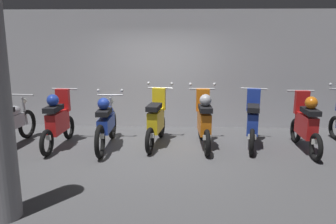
# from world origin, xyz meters

# --- Properties ---
(ground_plane) EXTENTS (80.00, 80.00, 0.00)m
(ground_plane) POSITION_xyz_m (0.00, 0.00, 0.00)
(ground_plane) COLOR #4C4C4F
(back_wall) EXTENTS (16.08, 0.30, 2.90)m
(back_wall) POSITION_xyz_m (0.00, 2.06, 1.45)
(back_wall) COLOR #ADADB2
(back_wall) RESTS_ON ground
(motorbike_slot_1) EXTENTS (0.56, 1.95, 1.03)m
(motorbike_slot_1) POSITION_xyz_m (-3.03, 0.16, 0.49)
(motorbike_slot_1) COLOR black
(motorbike_slot_1) RESTS_ON ground
(motorbike_slot_2) EXTENTS (0.56, 1.68, 1.18)m
(motorbike_slot_2) POSITION_xyz_m (-2.02, 0.20, 0.57)
(motorbike_slot_2) COLOR black
(motorbike_slot_2) RESTS_ON ground
(motorbike_slot_3) EXTENTS (0.59, 1.95, 1.15)m
(motorbike_slot_3) POSITION_xyz_m (-1.01, 0.19, 0.53)
(motorbike_slot_3) COLOR black
(motorbike_slot_3) RESTS_ON ground
(motorbike_slot_4) EXTENTS (0.58, 1.68, 1.29)m
(motorbike_slot_4) POSITION_xyz_m (0.01, 0.43, 0.53)
(motorbike_slot_4) COLOR black
(motorbike_slot_4) RESTS_ON ground
(motorbike_slot_5) EXTENTS (0.59, 1.68, 1.29)m
(motorbike_slot_5) POSITION_xyz_m (1.01, 0.32, 0.57)
(motorbike_slot_5) COLOR black
(motorbike_slot_5) RESTS_ON ground
(motorbike_slot_6) EXTENTS (0.58, 1.67, 1.18)m
(motorbike_slot_6) POSITION_xyz_m (2.03, 0.41, 0.52)
(motorbike_slot_6) COLOR black
(motorbike_slot_6) RESTS_ON ground
(motorbike_slot_7) EXTENTS (0.56, 1.68, 1.18)m
(motorbike_slot_7) POSITION_xyz_m (3.03, 0.13, 0.57)
(motorbike_slot_7) COLOR black
(motorbike_slot_7) RESTS_ON ground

